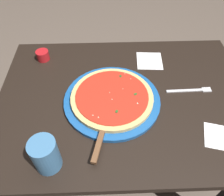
# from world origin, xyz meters

# --- Properties ---
(ground_plane) EXTENTS (5.00, 5.00, 0.00)m
(ground_plane) POSITION_xyz_m (0.00, 0.00, 0.00)
(ground_plane) COLOR brown
(restaurant_table) EXTENTS (1.03, 0.75, 0.74)m
(restaurant_table) POSITION_xyz_m (0.00, 0.00, 0.60)
(restaurant_table) COLOR black
(restaurant_table) RESTS_ON ground_plane
(serving_plate) EXTENTS (0.38, 0.38, 0.02)m
(serving_plate) POSITION_xyz_m (0.06, 0.02, 0.75)
(serving_plate) COLOR #195199
(serving_plate) RESTS_ON restaurant_table
(pizza) EXTENTS (0.32, 0.32, 0.02)m
(pizza) POSITION_xyz_m (0.06, 0.02, 0.76)
(pizza) COLOR #DBB26B
(pizza) RESTS_ON serving_plate
(pizza_server) EXTENTS (0.10, 0.22, 0.01)m
(pizza_server) POSITION_xyz_m (0.10, 0.19, 0.76)
(pizza_server) COLOR silver
(pizza_server) RESTS_ON serving_plate
(cup_tall_drink) EXTENTS (0.08, 0.08, 0.12)m
(cup_tall_drink) POSITION_xyz_m (0.27, 0.28, 0.80)
(cup_tall_drink) COLOR teal
(cup_tall_drink) RESTS_ON restaurant_table
(cup_small_sauce) EXTENTS (0.06, 0.06, 0.04)m
(cup_small_sauce) POSITION_xyz_m (0.37, -0.25, 0.76)
(cup_small_sauce) COLOR #B2191E
(cup_small_sauce) RESTS_ON restaurant_table
(napkin_loose_left) EXTENTS (0.12, 0.13, 0.00)m
(napkin_loose_left) POSITION_xyz_m (-0.13, -0.22, 0.74)
(napkin_loose_left) COLOR white
(napkin_loose_left) RESTS_ON restaurant_table
(fork) EXTENTS (0.19, 0.02, 0.00)m
(fork) POSITION_xyz_m (-0.27, -0.02, 0.74)
(fork) COLOR silver
(fork) RESTS_ON restaurant_table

